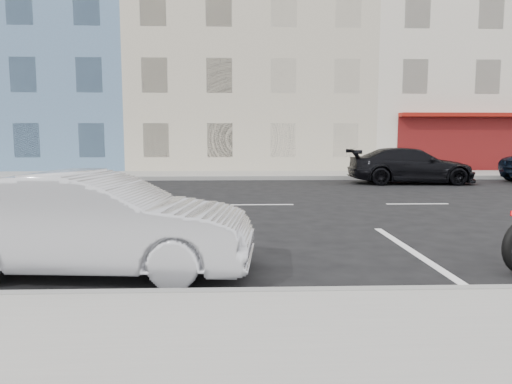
{
  "coord_description": "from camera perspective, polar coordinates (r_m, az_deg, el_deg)",
  "views": [
    {
      "loc": [
        -2.55,
        -11.44,
        1.66
      ],
      "look_at": [
        -2.29,
        -4.04,
        0.8
      ],
      "focal_mm": 32.0,
      "sensor_mm": 36.0,
      "label": 1
    }
  ],
  "objects": [
    {
      "name": "ground",
      "position": [
        11.84,
        10.46,
        -1.53
      ],
      "size": [
        120.0,
        120.0,
        0.0
      ],
      "primitive_type": "plane",
      "color": "black",
      "rests_on": "ground"
    },
    {
      "name": "sidewalk_far",
      "position": [
        20.35,
        -8.92,
        2.1
      ],
      "size": [
        80.0,
        3.4,
        0.15
      ],
      "primitive_type": "cube",
      "color": "gray",
      "rests_on": "ground"
    },
    {
      "name": "curb_far",
      "position": [
        18.67,
        -9.54,
        1.7
      ],
      "size": [
        80.0,
        0.12,
        0.16
      ],
      "primitive_type": "cube",
      "color": "gray",
      "rests_on": "ground"
    },
    {
      "name": "bldg_blue",
      "position": [
        30.4,
        -25.04,
        15.2
      ],
      "size": [
        12.0,
        12.0,
        13.0
      ],
      "primitive_type": "cube",
      "color": "slate",
      "rests_on": "ground"
    },
    {
      "name": "bldg_cream",
      "position": [
        28.05,
        -0.9,
        15.03
      ],
      "size": [
        12.0,
        12.0,
        11.5
      ],
      "primitive_type": "cube",
      "color": "#B8AF98",
      "rests_on": "ground"
    },
    {
      "name": "bldg_corner",
      "position": [
        31.22,
        24.58,
        14.51
      ],
      "size": [
        14.0,
        12.0,
        12.5
      ],
      "primitive_type": "cube",
      "color": "beige",
      "rests_on": "ground"
    },
    {
      "name": "sedan_silver",
      "position": [
        5.93,
        -19.47,
        -3.72
      ],
      "size": [
        3.95,
        1.65,
        1.27
      ],
      "primitive_type": "imported",
      "rotation": [
        0.0,
        0.0,
        1.49
      ],
      "color": "#B1B2B9",
      "rests_on": "ground"
    },
    {
      "name": "car_far",
      "position": [
        18.01,
        18.75,
        3.13
      ],
      "size": [
        4.68,
        2.08,
        1.33
      ],
      "primitive_type": "imported",
      "rotation": [
        0.0,
        0.0,
        1.53
      ],
      "color": "black",
      "rests_on": "ground"
    }
  ]
}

